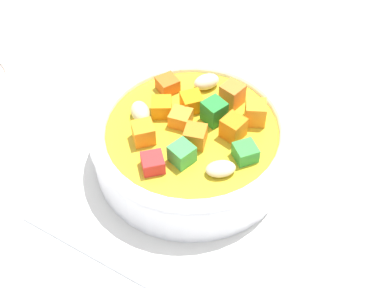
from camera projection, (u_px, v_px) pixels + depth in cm
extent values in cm
cube|color=silver|center=(192.00, 167.00, 45.06)|extent=(140.00, 140.00, 2.00)
cylinder|color=white|center=(192.00, 147.00, 42.97)|extent=(16.52, 16.52, 3.57)
torus|color=white|center=(192.00, 129.00, 41.32)|extent=(16.88, 16.88, 1.35)
cylinder|color=gold|center=(192.00, 131.00, 41.47)|extent=(14.15, 14.15, 0.40)
cube|color=green|center=(182.00, 154.00, 38.58)|extent=(1.94, 1.94, 1.56)
cube|color=red|center=(151.00, 162.00, 38.28)|extent=(2.32, 2.32, 1.22)
cube|color=orange|center=(232.00, 94.00, 42.63)|extent=(1.82, 1.82, 1.94)
cube|color=orange|center=(192.00, 102.00, 42.36)|extent=(2.30, 2.30, 1.46)
cube|color=orange|center=(143.00, 133.00, 39.95)|extent=(2.31, 2.31, 1.65)
cube|color=#238D31|center=(214.00, 111.00, 41.30)|extent=(2.01, 2.01, 1.94)
cube|color=orange|center=(233.00, 128.00, 40.19)|extent=(1.77, 1.77, 1.83)
cube|color=green|center=(249.00, 149.00, 39.11)|extent=(2.28, 2.28, 1.28)
cube|color=orange|center=(179.00, 119.00, 41.19)|extent=(2.05, 2.05, 1.25)
cube|color=orange|center=(164.00, 105.00, 42.19)|extent=(2.31, 2.31, 1.39)
cube|color=#D45D1B|center=(168.00, 84.00, 43.98)|extent=(2.15, 2.15, 1.24)
ellipsoid|color=beige|center=(206.00, 82.00, 44.20)|extent=(2.40, 2.74, 1.24)
cube|color=orange|center=(255.00, 113.00, 41.22)|extent=(2.28, 2.28, 1.95)
cube|color=orange|center=(195.00, 136.00, 39.75)|extent=(2.17, 2.17, 1.59)
ellipsoid|color=beige|center=(140.00, 112.00, 41.67)|extent=(2.75, 2.54, 1.37)
ellipsoid|color=beige|center=(221.00, 169.00, 38.00)|extent=(2.67, 2.70, 0.97)
cylinder|color=silver|center=(88.00, 249.00, 38.11)|extent=(12.44, 2.16, 0.78)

